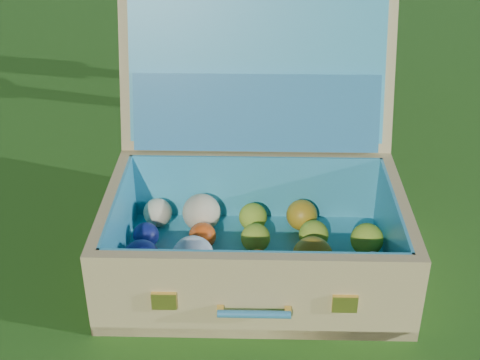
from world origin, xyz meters
TOP-DOWN VIEW (x-y plane):
  - ground at (0.00, 0.00)m, footprint 60.00×60.00m
  - suitcase at (-0.15, 0.29)m, footprint 0.86×0.84m

SIDE VIEW (x-z plane):
  - ground at x=0.00m, z-range 0.00..0.00m
  - suitcase at x=-0.15m, z-range -0.13..0.49m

